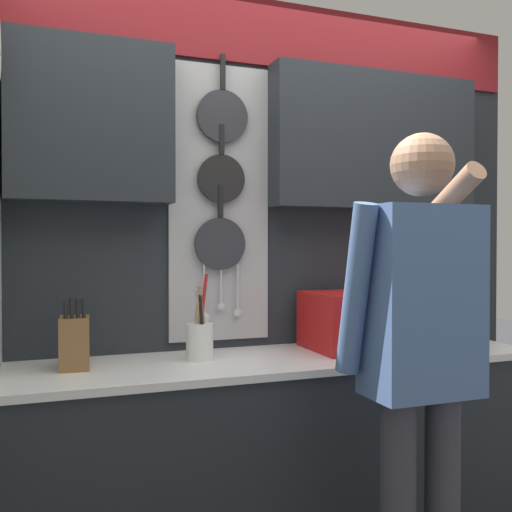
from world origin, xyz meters
The scene contains 6 objects.
base_cabinet_counter centered at (0.00, 0.00, 0.44)m, with size 2.26×0.59×0.89m.
back_wall_unit centered at (0.02, 0.26, 1.54)m, with size 2.83×0.20×2.53m.
microwave centered at (0.41, 0.05, 1.02)m, with size 0.48×0.38×0.26m.
knife_block centered at (-0.86, 0.05, 0.99)m, with size 0.12×0.16×0.28m.
utensil_crock centered at (-0.36, 0.05, 0.98)m, with size 0.11×0.11×0.36m.
person centered at (0.23, -0.62, 1.05)m, with size 0.54×0.62×1.75m.
Camera 1 is at (-0.96, -2.25, 1.37)m, focal length 40.00 mm.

